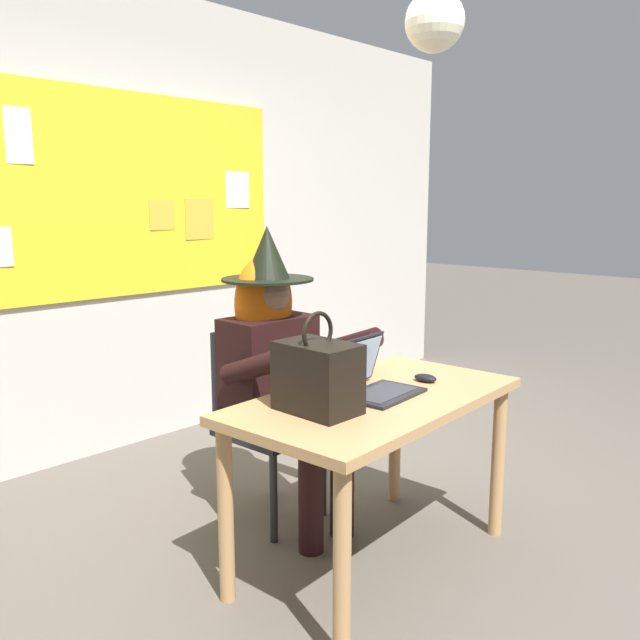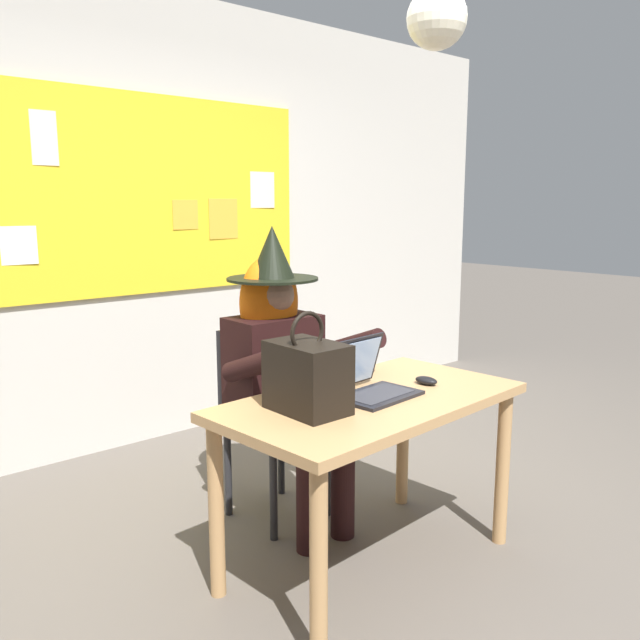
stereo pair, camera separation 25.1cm
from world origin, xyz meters
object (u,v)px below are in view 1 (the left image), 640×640
(handbag, at_px, (318,376))
(laptop, at_px, (372,381))
(computer_mouse, at_px, (425,378))
(person_costumed, at_px, (278,359))
(desk_main, at_px, (376,420))
(chair_at_desk, at_px, (260,411))

(handbag, bearing_deg, laptop, 0.53)
(computer_mouse, bearing_deg, person_costumed, 111.03)
(desk_main, height_order, computer_mouse, computer_mouse)
(laptop, bearing_deg, person_costumed, 86.43)
(desk_main, relative_size, handbag, 3.43)
(laptop, distance_m, computer_mouse, 0.30)
(laptop, bearing_deg, handbag, 175.48)
(person_costumed, xyz_separation_m, handbag, (-0.31, -0.55, 0.08))
(laptop, xyz_separation_m, handbag, (-0.32, -0.00, 0.08))
(person_costumed, bearing_deg, chair_at_desk, -177.66)
(chair_at_desk, distance_m, handbag, 0.82)
(desk_main, bearing_deg, chair_at_desk, 90.81)
(chair_at_desk, bearing_deg, desk_main, -2.31)
(chair_at_desk, relative_size, handbag, 2.42)
(laptop, relative_size, computer_mouse, 3.44)
(person_costumed, height_order, handbag, person_costumed)
(desk_main, bearing_deg, person_costumed, 90.62)
(handbag, bearing_deg, desk_main, -4.67)
(chair_at_desk, height_order, handbag, handbag)
(person_costumed, height_order, laptop, person_costumed)
(person_costumed, distance_m, computer_mouse, 0.68)
(computer_mouse, relative_size, handbag, 0.28)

